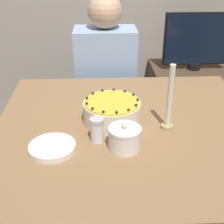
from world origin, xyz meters
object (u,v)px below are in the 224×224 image
at_px(person_man_blue_shirt, 106,96).
at_px(tv_monitor, 197,41).
at_px(candle, 169,104).
at_px(cake, 112,111).
at_px(sugar_shaker, 97,130).
at_px(sugar_bowl, 125,138).

distance_m(person_man_blue_shirt, tv_monitor, 0.83).
height_order(candle, tv_monitor, candle).
height_order(person_man_blue_shirt, tv_monitor, person_man_blue_shirt).
relative_size(cake, person_man_blue_shirt, 0.22).
height_order(sugar_shaker, tv_monitor, tv_monitor).
bearing_deg(sugar_bowl, cake, 100.40).
xyz_separation_m(candle, tv_monitor, (0.45, 1.12, -0.04)).
relative_size(sugar_bowl, sugar_shaker, 1.25).
bearing_deg(person_man_blue_shirt, sugar_shaker, 86.31).
bearing_deg(cake, sugar_shaker, -112.96).
relative_size(sugar_shaker, tv_monitor, 0.21).
xyz_separation_m(sugar_bowl, person_man_blue_shirt, (-0.05, 0.95, -0.26)).
bearing_deg(cake, sugar_bowl, -79.60).
bearing_deg(candle, sugar_shaker, -164.65).
relative_size(sugar_shaker, person_man_blue_shirt, 0.09).
distance_m(cake, candle, 0.27).
height_order(cake, sugar_bowl, sugar_bowl).
bearing_deg(person_man_blue_shirt, tv_monitor, -156.07).
height_order(sugar_shaker, person_man_blue_shirt, person_man_blue_shirt).
bearing_deg(sugar_bowl, sugar_shaker, 152.08).
distance_m(sugar_bowl, person_man_blue_shirt, 0.99).
xyz_separation_m(cake, candle, (0.24, -0.08, 0.07)).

